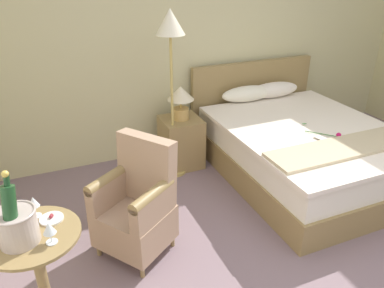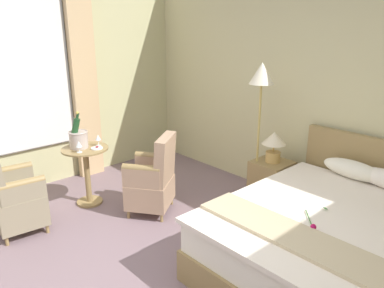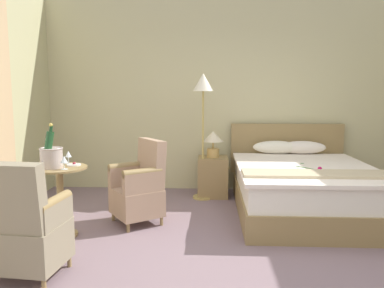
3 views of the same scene
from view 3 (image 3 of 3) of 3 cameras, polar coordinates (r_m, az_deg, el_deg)
The scene contains 13 objects.
ground_plane at distance 3.45m, azimuth 9.70°, elevation -17.76°, with size 7.33×7.33×0.00m, color slate.
wall_headboard_side at distance 5.82m, azimuth 6.91°, elevation 7.70°, with size 5.95×0.12×2.98m.
bed at distance 4.91m, azimuth 16.38°, elevation -6.18°, with size 1.67×2.18×1.04m.
nightstand at distance 5.46m, azimuth 3.19°, elevation -4.98°, with size 0.45×0.43×0.58m.
bedside_lamp at distance 5.37m, azimuth 3.23°, elevation 0.57°, with size 0.29×0.29×0.37m.
floor_lamp_brass at distance 5.21m, azimuth 1.71°, elevation 7.15°, with size 0.29×0.29×1.76m.
side_table_round at distance 4.12m, azimuth -19.43°, elevation -7.13°, with size 0.56×0.56×0.73m.
champagne_bucket at distance 4.02m, azimuth -20.68°, elevation -1.58°, with size 0.23×0.23×0.45m.
wine_glass_near_bucket at distance 3.89m, azimuth -18.92°, elevation -2.32°, with size 0.07×0.07×0.14m.
wine_glass_near_edge at distance 4.18m, azimuth -18.33°, elevation -1.57°, with size 0.07×0.07×0.14m.
snack_plate at distance 4.10m, azimuth -17.54°, elevation -3.01°, with size 0.14×0.14×0.04m.
armchair_by_window at distance 4.36m, azimuth -7.96°, elevation -6.57°, with size 0.71×0.71×0.96m.
armchair_facing_bed at distance 3.32m, azimuth -24.46°, elevation -11.72°, with size 0.64×0.57×0.98m.
Camera 3 is at (-0.39, -3.10, 1.47)m, focal length 35.00 mm.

